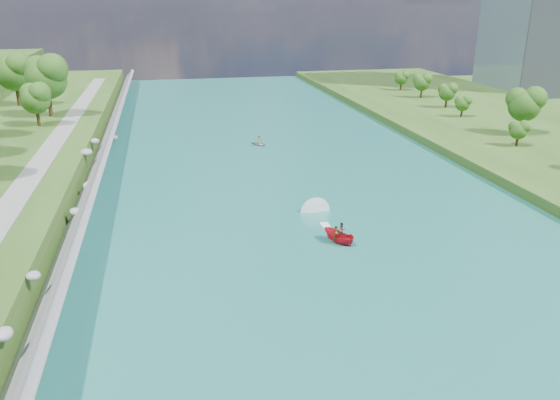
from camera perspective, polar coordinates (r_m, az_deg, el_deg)
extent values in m
plane|color=#2D5119|center=(47.75, 9.41, -9.95)|extent=(260.00, 260.00, 0.00)
cube|color=#1B6663|center=(64.84, 3.09, -1.29)|extent=(55.00, 240.00, 0.10)
cube|color=slate|center=(62.95, -20.25, -1.53)|extent=(3.54, 236.00, 4.05)
ellipsoid|color=gray|center=(40.15, -26.87, -12.37)|extent=(1.08, 1.39, 0.80)
ellipsoid|color=gray|center=(46.90, -24.38, -7.23)|extent=(1.11, 1.07, 0.71)
ellipsoid|color=gray|center=(56.75, -21.00, -4.52)|extent=(1.32, 1.59, 0.79)
ellipsoid|color=gray|center=(63.79, -20.69, -1.15)|extent=(1.15, 1.33, 0.84)
ellipsoid|color=gray|center=(73.26, -19.28, 1.32)|extent=(1.86, 1.89, 1.35)
ellipsoid|color=gray|center=(82.42, -19.58, 4.73)|extent=(1.64, 2.06, 0.97)
ellipsoid|color=gray|center=(90.24, -18.82, 5.84)|extent=(1.51, 1.58, 0.88)
ellipsoid|color=gray|center=(100.16, -16.95, 6.25)|extent=(1.35, 1.39, 0.78)
cube|color=gray|center=(63.74, -26.34, -0.47)|extent=(3.00, 200.00, 0.10)
ellipsoid|color=#1A5316|center=(101.87, -24.18, 9.47)|extent=(5.23, 5.23, 8.71)
ellipsoid|color=#1A5316|center=(109.47, -23.24, 11.43)|extent=(7.90, 7.90, 13.17)
ellipsoid|color=#1A5316|center=(123.61, -25.99, 11.69)|extent=(7.45, 7.45, 12.42)
ellipsoid|color=#1A5316|center=(95.89, 23.66, 6.60)|extent=(3.00, 3.00, 4.99)
ellipsoid|color=#1A5316|center=(104.52, 24.17, 8.89)|extent=(5.88, 5.88, 9.80)
ellipsoid|color=#1A5316|center=(116.81, 18.53, 9.45)|extent=(3.06, 3.06, 5.10)
ellipsoid|color=#1A5316|center=(126.07, 17.06, 10.62)|extent=(3.82, 3.82, 6.37)
ellipsoid|color=#1A5316|center=(137.87, 14.62, 11.71)|extent=(4.11, 4.11, 6.85)
ellipsoid|color=#1A5316|center=(148.40, 12.57, 12.25)|extent=(3.55, 3.55, 5.92)
imported|color=red|center=(56.75, 6.15, -3.77)|extent=(3.25, 3.89, 1.44)
imported|color=#66605B|center=(56.10, 5.90, -3.54)|extent=(0.70, 0.56, 1.68)
imported|color=#66605B|center=(57.16, 6.49, -3.14)|extent=(0.88, 0.75, 1.60)
cube|color=white|center=(59.63, 5.24, -3.24)|extent=(0.90, 5.00, 0.06)
imported|color=#979B9F|center=(94.83, -2.19, 5.93)|extent=(3.56, 3.84, 0.65)
imported|color=#66605B|center=(94.67, -2.20, 6.31)|extent=(0.75, 0.54, 1.43)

